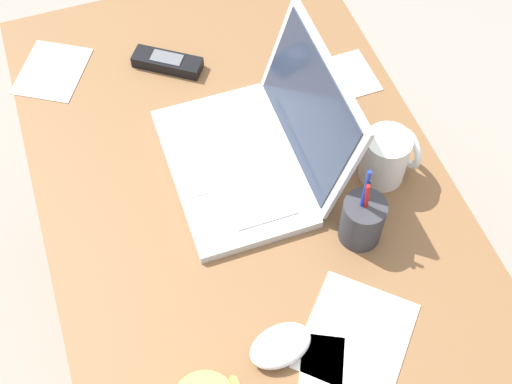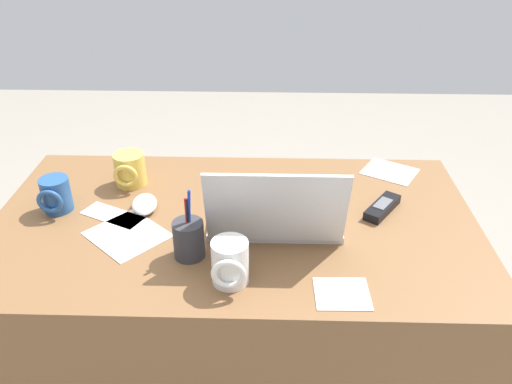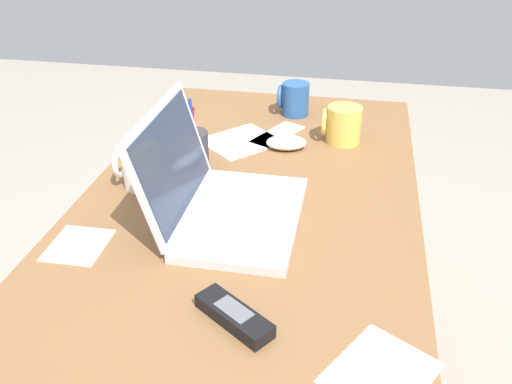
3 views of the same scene
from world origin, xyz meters
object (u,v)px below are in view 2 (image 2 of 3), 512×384
(laptop, at_px, (275,214))
(coffee_mug_tall, at_px, (230,263))
(coffee_mug_white, at_px, (56,195))
(pen_holder, at_px, (189,239))
(cordless_phone, at_px, (382,207))
(coffee_mug_spare, at_px, (130,170))
(computer_mouse, at_px, (144,204))

(laptop, xyz_separation_m, coffee_mug_tall, (0.10, 0.21, 0.01))
(coffee_mug_white, relative_size, pen_holder, 0.53)
(laptop, relative_size, pen_holder, 1.89)
(laptop, height_order, cordless_phone, laptop)
(coffee_mug_tall, distance_m, coffee_mug_spare, 0.53)
(coffee_mug_spare, bearing_deg, coffee_mug_white, 41.89)
(coffee_mug_white, bearing_deg, cordless_phone, -178.68)
(coffee_mug_white, xyz_separation_m, pen_holder, (-0.38, 0.19, 0.00))
(pen_holder, bearing_deg, coffee_mug_white, -26.29)
(coffee_mug_white, xyz_separation_m, cordless_phone, (-0.86, -0.02, -0.03))
(laptop, height_order, pen_holder, laptop)
(coffee_mug_white, height_order, coffee_mug_spare, coffee_mug_spare)
(computer_mouse, distance_m, coffee_mug_spare, 0.15)
(computer_mouse, relative_size, pen_holder, 0.57)
(coffee_mug_spare, relative_size, cordless_phone, 0.71)
(coffee_mug_white, xyz_separation_m, coffee_mug_spare, (-0.16, -0.14, 0.00))
(coffee_mug_tall, height_order, pen_holder, pen_holder)
(cordless_phone, bearing_deg, pen_holder, 23.07)
(coffee_mug_white, distance_m, coffee_mug_tall, 0.55)
(laptop, xyz_separation_m, pen_holder, (0.20, 0.11, 0.00))
(coffee_mug_tall, height_order, cordless_phone, coffee_mug_tall)
(coffee_mug_tall, bearing_deg, pen_holder, -42.00)
(coffee_mug_tall, xyz_separation_m, cordless_phone, (-0.38, -0.30, -0.04))
(cordless_phone, bearing_deg, laptop, 17.80)
(coffee_mug_tall, relative_size, pen_holder, 0.58)
(coffee_mug_spare, relative_size, pen_holder, 0.56)
(coffee_mug_white, relative_size, coffee_mug_spare, 0.94)
(laptop, bearing_deg, coffee_mug_tall, 64.78)
(computer_mouse, relative_size, coffee_mug_spare, 1.02)
(pen_holder, bearing_deg, coffee_mug_spare, -56.92)
(coffee_mug_tall, distance_m, cordless_phone, 0.49)
(coffee_mug_white, height_order, coffee_mug_tall, coffee_mug_tall)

